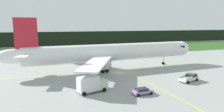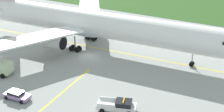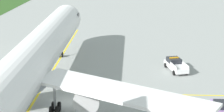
{
  "view_description": "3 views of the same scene",
  "coord_description": "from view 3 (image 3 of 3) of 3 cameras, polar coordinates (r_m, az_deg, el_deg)",
  "views": [
    {
      "loc": [
        -19.27,
        -52.15,
        14.04
      ],
      "look_at": [
        0.21,
        5.04,
        4.13
      ],
      "focal_mm": 30.88,
      "sensor_mm": 36.0,
      "label": 1
    },
    {
      "loc": [
        32.48,
        -50.96,
        27.67
      ],
      "look_at": [
        8.71,
        -6.1,
        4.39
      ],
      "focal_mm": 53.16,
      "sensor_mm": 36.0,
      "label": 2
    },
    {
      "loc": [
        -45.83,
        -9.88,
        19.96
      ],
      "look_at": [
        9.46,
        -4.64,
        3.45
      ],
      "focal_mm": 63.26,
      "sensor_mm": 36.0,
      "label": 3
    }
  ],
  "objects": [
    {
      "name": "staff_car",
      "position": [
        49.26,
        15.46,
        -7.1
      ],
      "size": [
        4.29,
        2.18,
        1.3
      ],
      "color": "#9F7CB8",
      "rests_on": "ground"
    },
    {
      "name": "ops_pickup_truck",
      "position": [
        63.02,
        9.18,
        -1.26
      ],
      "size": [
        6.13,
        3.67,
        1.94
      ],
      "color": "silver",
      "rests_on": "ground"
    },
    {
      "name": "taxiway_centerline_main",
      "position": [
        51.88,
        -11.18,
        -6.4
      ],
      "size": [
        83.0,
        3.93,
        0.01
      ],
      "primitive_type": "cube",
      "rotation": [
        0.0,
        0.0,
        0.04
      ],
      "color": "yellow",
      "rests_on": "ground"
    },
    {
      "name": "ground",
      "position": [
        50.95,
        -6.25,
        -6.61
      ],
      "size": [
        320.0,
        320.0,
        0.0
      ],
      "primitive_type": "plane",
      "color": "gray"
    },
    {
      "name": "airliner",
      "position": [
        49.46,
        -11.71,
        -1.06
      ],
      "size": [
        61.82,
        42.3,
        15.84
      ],
      "color": "white",
      "rests_on": "ground"
    }
  ]
}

